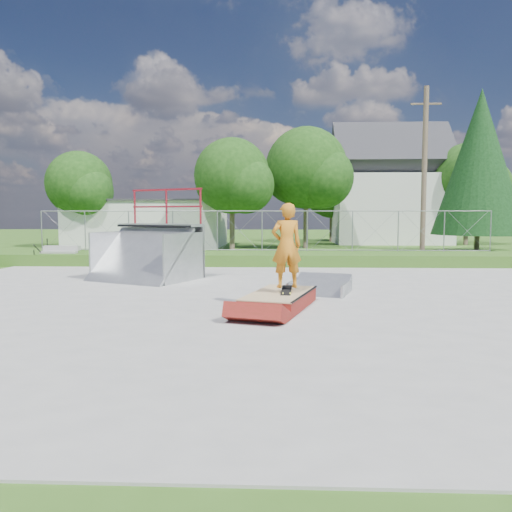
{
  "coord_description": "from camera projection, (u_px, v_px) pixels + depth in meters",
  "views": [
    {
      "loc": [
        0.63,
        -11.69,
        2.11
      ],
      "look_at": [
        0.13,
        0.55,
        1.1
      ],
      "focal_mm": 35.0,
      "sensor_mm": 36.0,
      "label": 1
    }
  ],
  "objects": [
    {
      "name": "flat_bank_ramp",
      "position": [
        320.0,
        286.0,
        13.29
      ],
      "size": [
        1.86,
        1.92,
        0.45
      ],
      "primitive_type": null,
      "rotation": [
        0.0,
        0.0,
        -0.3
      ],
      "color": "#989B9F",
      "rests_on": "concrete_pad"
    },
    {
      "name": "ground",
      "position": [
        249.0,
        304.0,
        11.84
      ],
      "size": [
        120.0,
        120.0,
        0.0
      ],
      "primitive_type": "plane",
      "color": "#335919",
      "rests_on": "ground"
    },
    {
      "name": "chain_link_fence",
      "position": [
        262.0,
        231.0,
        22.18
      ],
      "size": [
        20.0,
        0.06,
        1.8
      ],
      "primitive_type": null,
      "color": "gray",
      "rests_on": "grass_berm"
    },
    {
      "name": "grass_berm",
      "position": [
        261.0,
        259.0,
        21.28
      ],
      "size": [
        24.0,
        3.0,
        0.5
      ],
      "primitive_type": "cube",
      "color": "#335919",
      "rests_on": "ground"
    },
    {
      "name": "skater",
      "position": [
        287.0,
        249.0,
        11.13
      ],
      "size": [
        0.77,
        0.6,
        1.89
      ],
      "primitive_type": "imported",
      "rotation": [
        0.0,
        0.0,
        3.37
      ],
      "color": "#C7731A",
      "rests_on": "grind_box"
    },
    {
      "name": "tree_right_far",
      "position": [
        473.0,
        180.0,
        34.61
      ],
      "size": [
        5.1,
        4.8,
        7.12
      ],
      "color": "brown",
      "rests_on": "ground"
    },
    {
      "name": "tree_left_far",
      "position": [
        82.0,
        186.0,
        31.75
      ],
      "size": [
        4.42,
        4.16,
        6.18
      ],
      "color": "brown",
      "rests_on": "ground"
    },
    {
      "name": "concrete_stairs",
      "position": [
        58.0,
        256.0,
        20.81
      ],
      "size": [
        1.5,
        1.6,
        0.8
      ],
      "primitive_type": null,
      "color": "gray",
      "rests_on": "ground"
    },
    {
      "name": "concrete_pad",
      "position": [
        249.0,
        303.0,
        11.84
      ],
      "size": [
        20.0,
        16.0,
        0.04
      ],
      "primitive_type": "cube",
      "color": "gray",
      "rests_on": "ground"
    },
    {
      "name": "tree_center",
      "position": [
        311.0,
        171.0,
        31.05
      ],
      "size": [
        5.44,
        5.12,
        7.6
      ],
      "color": "brown",
      "rests_on": "ground"
    },
    {
      "name": "gable_house",
      "position": [
        389.0,
        192.0,
        37.05
      ],
      "size": [
        8.4,
        6.08,
        8.94
      ],
      "color": "silver",
      "rests_on": "ground"
    },
    {
      "name": "tree_back_mid",
      "position": [
        335.0,
        195.0,
        39.07
      ],
      "size": [
        4.08,
        3.84,
        5.7
      ],
      "color": "brown",
      "rests_on": "ground"
    },
    {
      "name": "utility_building_flat",
      "position": [
        150.0,
        224.0,
        33.94
      ],
      "size": [
        10.0,
        6.0,
        3.0
      ],
      "primitive_type": "cube",
      "color": "silver",
      "rests_on": "ground"
    },
    {
      "name": "grind_box",
      "position": [
        279.0,
        300.0,
        11.26
      ],
      "size": [
        1.82,
        2.69,
        0.36
      ],
      "rotation": [
        0.0,
        0.0,
        -0.28
      ],
      "color": "maroon",
      "rests_on": "concrete_pad"
    },
    {
      "name": "conifer_tree",
      "position": [
        480.0,
        162.0,
        27.87
      ],
      "size": [
        5.04,
        5.04,
        9.1
      ],
      "color": "brown",
      "rests_on": "ground"
    },
    {
      "name": "quarter_pipe",
      "position": [
        144.0,
        234.0,
        15.96
      ],
      "size": [
        3.77,
        3.54,
        2.99
      ],
      "primitive_type": null,
      "rotation": [
        0.0,
        0.0,
        -0.43
      ],
      "color": "#989B9F",
      "rests_on": "concrete_pad"
    },
    {
      "name": "tree_left_near",
      "position": [
        236.0,
        179.0,
        29.32
      ],
      "size": [
        4.76,
        4.48,
        6.65
      ],
      "color": "brown",
      "rests_on": "ground"
    },
    {
      "name": "utility_pole",
      "position": [
        424.0,
        174.0,
        23.15
      ],
      "size": [
        0.24,
        0.24,
        8.0
      ],
      "primitive_type": "cylinder",
      "color": "brown",
      "rests_on": "ground"
    },
    {
      "name": "skateboard",
      "position": [
        286.0,
        291.0,
        11.2
      ],
      "size": [
        0.28,
        0.81,
        0.13
      ],
      "primitive_type": "cube",
      "rotation": [
        0.14,
        0.0,
        -0.07
      ],
      "color": "black",
      "rests_on": "grind_box"
    }
  ]
}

